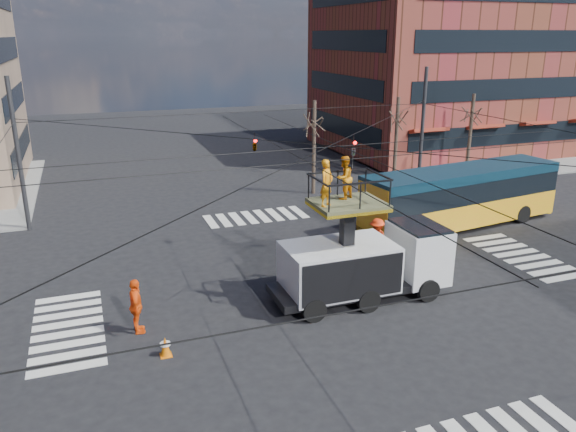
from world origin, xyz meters
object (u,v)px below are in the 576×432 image
(city_bus, at_px, (461,196))
(utility_truck, at_px, (365,251))
(flagger, at_px, (377,239))
(worker_ground, at_px, (136,306))
(traffic_cone, at_px, (165,346))

(city_bus, bearing_deg, utility_truck, -153.71)
(utility_truck, distance_m, city_bus, 10.67)
(flagger, bearing_deg, worker_ground, -95.28)
(utility_truck, relative_size, worker_ground, 3.52)
(utility_truck, distance_m, worker_ground, 8.73)
(utility_truck, height_order, flagger, utility_truck)
(utility_truck, relative_size, flagger, 3.60)
(city_bus, xyz_separation_m, traffic_cone, (-16.86, -7.59, -1.39))
(city_bus, bearing_deg, flagger, -165.80)
(city_bus, relative_size, worker_ground, 5.99)
(traffic_cone, relative_size, worker_ground, 0.34)
(city_bus, xyz_separation_m, flagger, (-6.45, -2.58, -0.75))
(traffic_cone, xyz_separation_m, worker_ground, (-0.68, 1.86, 0.66))
(worker_ground, height_order, flagger, worker_ground)
(flagger, bearing_deg, utility_truck, -56.76)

